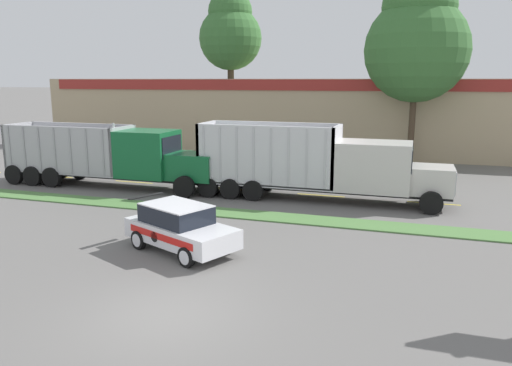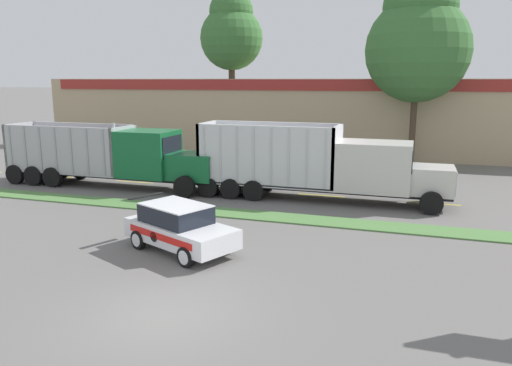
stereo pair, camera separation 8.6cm
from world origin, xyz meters
name	(u,v)px [view 2 (the right image)]	position (x,y,z in m)	size (l,w,h in m)	color
ground_plane	(166,314)	(0.00, 0.00, 0.00)	(600.00, 600.00, 0.00)	slate
grass_verge	(272,217)	(0.00, 9.40, 0.03)	(120.00, 1.44, 0.06)	#517F42
centre_line_1	(57,176)	(-15.00, 14.12, 0.00)	(2.40, 0.14, 0.01)	yellow
centre_line_2	(135,182)	(-9.60, 14.12, 0.00)	(2.40, 0.14, 0.01)	yellow
centre_line_3	(222,188)	(-4.20, 14.12, 0.00)	(2.40, 0.14, 0.01)	yellow
centre_line_4	(321,195)	(1.20, 14.12, 0.00)	(2.40, 0.14, 0.01)	yellow
centre_line_5	(434,203)	(6.60, 14.12, 0.00)	(2.40, 0.14, 0.01)	yellow
dump_truck_lead	(128,158)	(-9.07, 12.74, 1.60)	(12.36, 2.68, 3.55)	black
dump_truck_trail	(341,168)	(2.29, 13.20, 1.60)	(12.07, 2.69, 3.63)	black
rally_car	(179,227)	(-1.82, 4.41, 0.83)	(4.47, 3.32, 1.64)	white
store_building_backdrop	(300,113)	(-4.32, 32.47, 2.90)	(41.93, 12.10, 5.80)	tan
tree_behind_left	(418,39)	(5.24, 25.43, 8.34)	(6.88, 6.88, 12.81)	#473828
tree_behind_centre	(231,33)	(-8.62, 27.26, 9.30)	(4.85, 4.85, 12.51)	#473828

